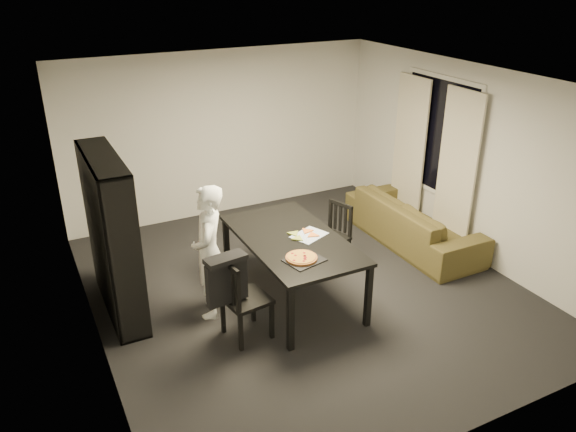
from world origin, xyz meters
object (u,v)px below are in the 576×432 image
chair_left (239,294)px  dining_table (292,243)px  bookshelf (112,236)px  sofa (413,222)px  chair_right (335,231)px  pepperoni_pizza (301,258)px  baking_tray (304,260)px  person (209,252)px

chair_left → dining_table: bearing=-68.8°
bookshelf → sofa: bookshelf is taller
dining_table → chair_right: bearing=27.7°
dining_table → chair_right: chair_right is taller
pepperoni_pizza → sofa: pepperoni_pizza is taller
bookshelf → baking_tray: 2.19m
bookshelf → dining_table: size_ratio=0.98×
chair_left → chair_right: 2.02m
pepperoni_pizza → baking_tray: bearing=-58.6°
bookshelf → chair_left: bookshelf is taller
dining_table → chair_left: 1.03m
person → pepperoni_pizza: 1.06m
chair_left → chair_right: (1.78, 0.96, -0.05)m
dining_table → sofa: bearing=12.7°
baking_tray → bookshelf: bearing=145.0°
chair_right → pepperoni_pizza: chair_right is taller
bookshelf → person: bookshelf is taller
pepperoni_pizza → chair_left: bearing=177.3°
chair_left → pepperoni_pizza: chair_left is taller
chair_left → baking_tray: (0.75, -0.07, 0.26)m
dining_table → chair_left: bearing=-151.1°
baking_tray → person: bearing=141.0°
bookshelf → sofa: 4.21m
person → baking_tray: size_ratio=3.97×
chair_left → pepperoni_pizza: bearing=-100.4°
dining_table → chair_left: size_ratio=1.99×
chair_left → baking_tray: size_ratio=2.44×
chair_left → baking_tray: 0.80m
chair_left → pepperoni_pizza: size_ratio=2.79×
chair_right → sofa: bearing=73.8°
chair_right → person: 1.92m
baking_tray → pepperoni_pizza: size_ratio=1.14×
bookshelf → chair_left: size_ratio=1.94×
chair_right → sofa: chair_right is taller
person → chair_left: bearing=33.2°
chair_right → person: person is taller
dining_table → pepperoni_pizza: pepperoni_pizza is taller
bookshelf → chair_right: size_ratio=2.16×
pepperoni_pizza → bookshelf: bearing=145.4°
chair_right → sofa: (1.35, 0.04, -0.17)m
dining_table → baking_tray: baking_tray is taller
person → baking_tray: (0.85, -0.69, 0.02)m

